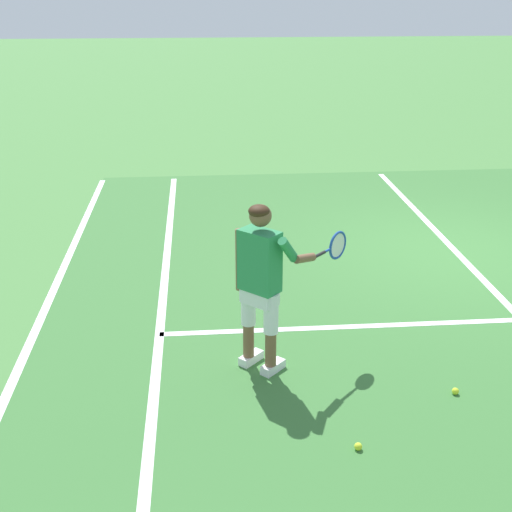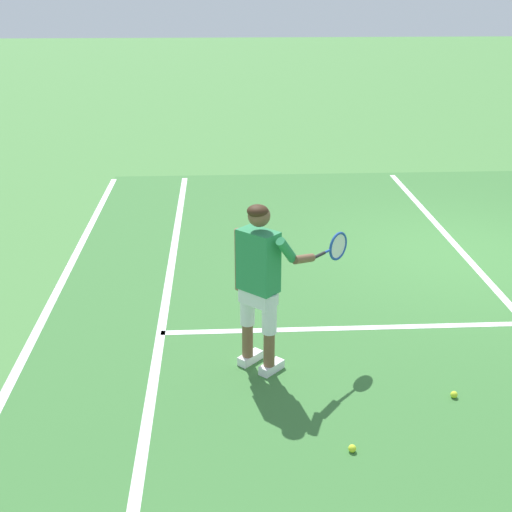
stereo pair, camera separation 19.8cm
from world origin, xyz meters
TOP-DOWN VIEW (x-y plane):
  - ground_plane at (0.00, 0.00)m, footprint 80.00×80.00m
  - court_inner_surface at (0.00, -0.86)m, footprint 10.98×10.58m
  - line_centre_service at (0.00, 1.03)m, footprint 0.10×6.40m
  - line_singles_left at (-4.12, -0.86)m, footprint 0.10×10.18m
  - line_doubles_left at (-5.49, -0.86)m, footprint 0.10×10.18m
  - tennis_player at (-3.06, -2.95)m, footprint 1.15×0.76m
  - tennis_ball_near_feet at (-1.30, -3.59)m, footprint 0.07×0.07m
  - tennis_ball_by_baseline at (-2.39, -4.32)m, footprint 0.07×0.07m

SIDE VIEW (x-z plane):
  - ground_plane at x=0.00m, z-range 0.00..0.00m
  - court_inner_surface at x=0.00m, z-range 0.00..0.00m
  - line_centre_service at x=0.00m, z-range 0.00..0.01m
  - line_singles_left at x=-4.12m, z-range 0.00..0.01m
  - line_doubles_left at x=-5.49m, z-range 0.00..0.01m
  - tennis_ball_near_feet at x=-1.30m, z-range 0.00..0.07m
  - tennis_ball_by_baseline at x=-2.39m, z-range 0.00..0.07m
  - tennis_player at x=-3.06m, z-range 0.13..1.85m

